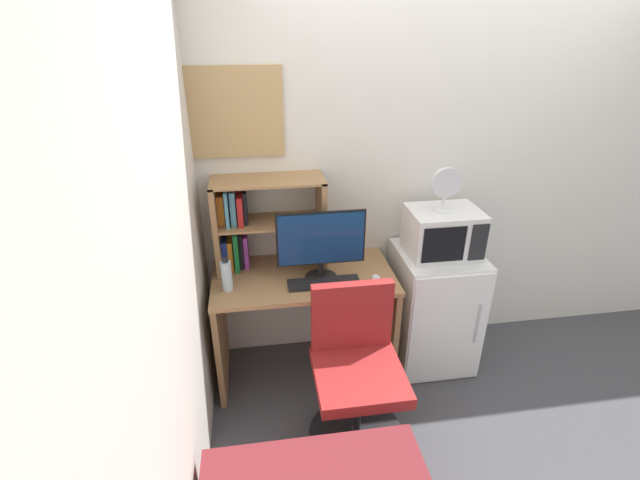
{
  "coord_description": "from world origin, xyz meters",
  "views": [
    {
      "loc": [
        -1.25,
        -2.73,
        2.21
      ],
      "look_at": [
        -0.89,
        -0.33,
        1.02
      ],
      "focal_mm": 25.4,
      "sensor_mm": 36.0,
      "label": 1
    }
  ],
  "objects_px": {
    "monitor": "(321,243)",
    "keyboard": "(324,283)",
    "desk_chair": "(356,378)",
    "water_bottle": "(227,275)",
    "hutch_bookshelf": "(254,222)",
    "mini_fridge": "(433,307)",
    "desk_fan": "(446,186)",
    "wall_corkboard": "(229,113)",
    "computer_mouse": "(376,278)",
    "microwave": "(443,232)"
  },
  "relations": [
    {
      "from": "hutch_bookshelf",
      "to": "keyboard",
      "type": "xyz_separation_m",
      "value": [
        0.39,
        -0.3,
        -0.3
      ]
    },
    {
      "from": "monitor",
      "to": "hutch_bookshelf",
      "type": "bearing_deg",
      "value": 148.68
    },
    {
      "from": "monitor",
      "to": "desk_chair",
      "type": "height_order",
      "value": "monitor"
    },
    {
      "from": "desk_chair",
      "to": "wall_corkboard",
      "type": "bearing_deg",
      "value": 125.93
    },
    {
      "from": "computer_mouse",
      "to": "desk_chair",
      "type": "distance_m",
      "value": 0.6
    },
    {
      "from": "mini_fridge",
      "to": "hutch_bookshelf",
      "type": "bearing_deg",
      "value": 172.46
    },
    {
      "from": "monitor",
      "to": "desk_fan",
      "type": "bearing_deg",
      "value": 5.54
    },
    {
      "from": "hutch_bookshelf",
      "to": "desk_chair",
      "type": "distance_m",
      "value": 1.11
    },
    {
      "from": "mini_fridge",
      "to": "water_bottle",
      "type": "bearing_deg",
      "value": -175.23
    },
    {
      "from": "desk_chair",
      "to": "monitor",
      "type": "bearing_deg",
      "value": 104.2
    },
    {
      "from": "microwave",
      "to": "wall_corkboard",
      "type": "bearing_deg",
      "value": 168.07
    },
    {
      "from": "computer_mouse",
      "to": "wall_corkboard",
      "type": "distance_m",
      "value": 1.31
    },
    {
      "from": "mini_fridge",
      "to": "monitor",
      "type": "bearing_deg",
      "value": -174.4
    },
    {
      "from": "mini_fridge",
      "to": "desk_fan",
      "type": "bearing_deg",
      "value": -172.64
    },
    {
      "from": "desk_fan",
      "to": "desk_chair",
      "type": "relative_size",
      "value": 0.3
    },
    {
      "from": "mini_fridge",
      "to": "desk_fan",
      "type": "xyz_separation_m",
      "value": [
        -0.02,
        -0.0,
        0.88
      ]
    },
    {
      "from": "hutch_bookshelf",
      "to": "mini_fridge",
      "type": "bearing_deg",
      "value": -7.54
    },
    {
      "from": "water_bottle",
      "to": "desk_fan",
      "type": "height_order",
      "value": "desk_fan"
    },
    {
      "from": "desk_fan",
      "to": "monitor",
      "type": "bearing_deg",
      "value": -174.46
    },
    {
      "from": "desk_chair",
      "to": "microwave",
      "type": "bearing_deg",
      "value": 40.48
    },
    {
      "from": "hutch_bookshelf",
      "to": "wall_corkboard",
      "type": "bearing_deg",
      "value": 130.94
    },
    {
      "from": "monitor",
      "to": "wall_corkboard",
      "type": "relative_size",
      "value": 0.85
    },
    {
      "from": "mini_fridge",
      "to": "desk_fan",
      "type": "relative_size",
      "value": 3.04
    },
    {
      "from": "keyboard",
      "to": "hutch_bookshelf",
      "type": "bearing_deg",
      "value": 142.3
    },
    {
      "from": "computer_mouse",
      "to": "hutch_bookshelf",
      "type": "bearing_deg",
      "value": 156.86
    },
    {
      "from": "computer_mouse",
      "to": "desk_fan",
      "type": "distance_m",
      "value": 0.69
    },
    {
      "from": "desk_chair",
      "to": "wall_corkboard",
      "type": "distance_m",
      "value": 1.68
    },
    {
      "from": "monitor",
      "to": "wall_corkboard",
      "type": "height_order",
      "value": "wall_corkboard"
    },
    {
      "from": "monitor",
      "to": "wall_corkboard",
      "type": "xyz_separation_m",
      "value": [
        -0.49,
        0.35,
        0.7
      ]
    },
    {
      "from": "desk_fan",
      "to": "computer_mouse",
      "type": "bearing_deg",
      "value": -161.57
    },
    {
      "from": "monitor",
      "to": "water_bottle",
      "type": "xyz_separation_m",
      "value": [
        -0.56,
        -0.04,
        -0.15
      ]
    },
    {
      "from": "hutch_bookshelf",
      "to": "mini_fridge",
      "type": "xyz_separation_m",
      "value": [
        1.18,
        -0.16,
        -0.65
      ]
    },
    {
      "from": "monitor",
      "to": "mini_fridge",
      "type": "xyz_separation_m",
      "value": [
        0.79,
        0.08,
        -0.6
      ]
    },
    {
      "from": "hutch_bookshelf",
      "to": "computer_mouse",
      "type": "height_order",
      "value": "hutch_bookshelf"
    },
    {
      "from": "desk_fan",
      "to": "hutch_bookshelf",
      "type": "bearing_deg",
      "value": 172.17
    },
    {
      "from": "desk_chair",
      "to": "hutch_bookshelf",
      "type": "bearing_deg",
      "value": 125.06
    },
    {
      "from": "water_bottle",
      "to": "microwave",
      "type": "distance_m",
      "value": 1.37
    },
    {
      "from": "mini_fridge",
      "to": "wall_corkboard",
      "type": "distance_m",
      "value": 1.84
    },
    {
      "from": "keyboard",
      "to": "desk_chair",
      "type": "relative_size",
      "value": 0.47
    },
    {
      "from": "microwave",
      "to": "computer_mouse",
      "type": "bearing_deg",
      "value": -161.76
    },
    {
      "from": "hutch_bookshelf",
      "to": "wall_corkboard",
      "type": "distance_m",
      "value": 0.66
    },
    {
      "from": "desk_chair",
      "to": "water_bottle",
      "type": "bearing_deg",
      "value": 146.48
    },
    {
      "from": "keyboard",
      "to": "wall_corkboard",
      "type": "bearing_deg",
      "value": 139.59
    },
    {
      "from": "water_bottle",
      "to": "wall_corkboard",
      "type": "relative_size",
      "value": 0.33
    },
    {
      "from": "monitor",
      "to": "keyboard",
      "type": "bearing_deg",
      "value": -84.18
    },
    {
      "from": "water_bottle",
      "to": "wall_corkboard",
      "type": "bearing_deg",
      "value": 78.74
    },
    {
      "from": "hutch_bookshelf",
      "to": "monitor",
      "type": "bearing_deg",
      "value": -31.32
    },
    {
      "from": "mini_fridge",
      "to": "microwave",
      "type": "height_order",
      "value": "microwave"
    },
    {
      "from": "hutch_bookshelf",
      "to": "microwave",
      "type": "relative_size",
      "value": 1.54
    },
    {
      "from": "keyboard",
      "to": "computer_mouse",
      "type": "distance_m",
      "value": 0.32
    }
  ]
}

